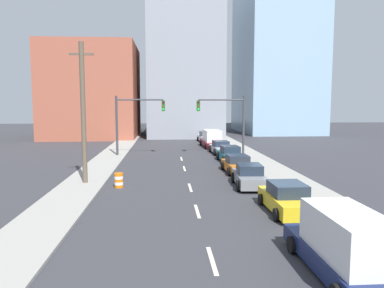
{
  "coord_description": "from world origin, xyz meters",
  "views": [
    {
      "loc": [
        -1.6,
        -3.77,
        5.44
      ],
      "look_at": [
        0.55,
        25.92,
        2.2
      ],
      "focal_mm": 35.0,
      "sensor_mm": 36.0,
      "label": 1
    }
  ],
  "objects": [
    {
      "name": "lane_stripe_at_9m",
      "position": [
        0.0,
        8.65,
        0.0
      ],
      "size": [
        0.16,
        2.4,
        0.01
      ],
      "primitive_type": "cube",
      "color": "beige",
      "rests_on": "ground"
    },
    {
      "name": "building_office_center",
      "position": [
        1.66,
        62.37,
        11.55
      ],
      "size": [
        12.0,
        20.0,
        23.1
      ],
      "color": "gray",
      "rests_on": "ground"
    },
    {
      "name": "sidewalk_left",
      "position": [
        -7.15,
        44.0,
        0.06
      ],
      "size": [
        2.93,
        88.0,
        0.12
      ],
      "color": "gray",
      "rests_on": "ground"
    },
    {
      "name": "box_truck_navy",
      "position": [
        3.99,
        7.08,
        1.01
      ],
      "size": [
        2.27,
        5.86,
        2.14
      ],
      "rotation": [
        0.0,
        0.0,
        -0.0
      ],
      "color": "#141E47",
      "rests_on": "ground"
    },
    {
      "name": "traffic_barrel",
      "position": [
        -4.62,
        20.35,
        0.47
      ],
      "size": [
        0.56,
        0.56,
        0.95
      ],
      "color": "orange",
      "rests_on": "ground"
    },
    {
      "name": "utility_pole_left_mid",
      "position": [
        -7.0,
        21.52,
        4.84
      ],
      "size": [
        1.6,
        0.32,
        9.44
      ],
      "color": "brown",
      "rests_on": "ground"
    },
    {
      "name": "traffic_signal_left",
      "position": [
        -5.06,
        35.06,
        4.09
      ],
      "size": [
        5.08,
        0.35,
        6.21
      ],
      "color": "#38383D",
      "rests_on": "ground"
    },
    {
      "name": "sidewalk_right",
      "position": [
        7.15,
        44.0,
        0.06
      ],
      "size": [
        2.93,
        88.0,
        0.12
      ],
      "color": "gray",
      "rests_on": "ground"
    },
    {
      "name": "box_truck_maroon",
      "position": [
        4.23,
        42.42,
        1.0
      ],
      "size": [
        2.58,
        6.22,
        2.14
      ],
      "rotation": [
        0.0,
        0.0,
        0.04
      ],
      "color": "maroon",
      "rests_on": "ground"
    },
    {
      "name": "building_glass_right",
      "position": [
        19.24,
        66.37,
        19.98
      ],
      "size": [
        13.0,
        20.0,
        39.97
      ],
      "color": "#8CADC6",
      "rests_on": "ground"
    },
    {
      "name": "sedan_gray",
      "position": [
        3.9,
        20.01,
        0.68
      ],
      "size": [
        2.2,
        4.39,
        1.48
      ],
      "rotation": [
        0.0,
        0.0,
        -0.06
      ],
      "color": "slate",
      "rests_on": "ground"
    },
    {
      "name": "sedan_silver",
      "position": [
        4.41,
        36.1,
        0.66
      ],
      "size": [
        2.22,
        4.73,
        1.42
      ],
      "rotation": [
        0.0,
        0.0,
        0.05
      ],
      "color": "#B2B2BC",
      "rests_on": "ground"
    },
    {
      "name": "sedan_orange",
      "position": [
        4.08,
        25.01,
        0.64
      ],
      "size": [
        2.21,
        4.38,
        1.4
      ],
      "rotation": [
        0.0,
        0.0,
        0.03
      ],
      "color": "orange",
      "rests_on": "ground"
    },
    {
      "name": "traffic_signal_right",
      "position": [
        5.19,
        35.06,
        4.09
      ],
      "size": [
        5.08,
        0.35,
        6.21
      ],
      "color": "#38383D",
      "rests_on": "ground"
    },
    {
      "name": "sedan_yellow",
      "position": [
        4.49,
        14.17,
        0.67
      ],
      "size": [
        2.14,
        4.51,
        1.49
      ],
      "rotation": [
        0.0,
        0.0,
        -0.0
      ],
      "color": "gold",
      "rests_on": "ground"
    },
    {
      "name": "lane_stripe_at_27m",
      "position": [
        0.0,
        27.14,
        0.0
      ],
      "size": [
        0.16,
        2.4,
        0.01
      ],
      "primitive_type": "cube",
      "color": "beige",
      "rests_on": "ground"
    },
    {
      "name": "lane_stripe_at_20m",
      "position": [
        0.0,
        20.0,
        0.0
      ],
      "size": [
        0.16,
        2.4,
        0.01
      ],
      "primitive_type": "cube",
      "color": "beige",
      "rests_on": "ground"
    },
    {
      "name": "lane_stripe_at_15m",
      "position": [
        0.0,
        14.64,
        0.0
      ],
      "size": [
        0.16,
        2.4,
        0.01
      ],
      "primitive_type": "cube",
      "color": "beige",
      "rests_on": "ground"
    },
    {
      "name": "building_brick_left",
      "position": [
        -13.11,
        58.37,
        7.33
      ],
      "size": [
        14.0,
        16.0,
        14.66
      ],
      "color": "#9E513D",
      "rests_on": "ground"
    },
    {
      "name": "sedan_white",
      "position": [
        4.21,
        48.95,
        0.67
      ],
      "size": [
        2.3,
        4.85,
        1.47
      ],
      "rotation": [
        0.0,
        0.0,
        0.06
      ],
      "color": "silver",
      "rests_on": "ground"
    },
    {
      "name": "sedan_teal",
      "position": [
        4.46,
        30.48,
        0.69
      ],
      "size": [
        2.2,
        4.6,
        1.5
      ],
      "rotation": [
        0.0,
        0.0,
        0.04
      ],
      "color": "#196B75",
      "rests_on": "ground"
    },
    {
      "name": "lane_stripe_at_33m",
      "position": [
        0.0,
        32.65,
        0.0
      ],
      "size": [
        0.16,
        2.4,
        0.01
      ],
      "primitive_type": "cube",
      "color": "beige",
      "rests_on": "ground"
    }
  ]
}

